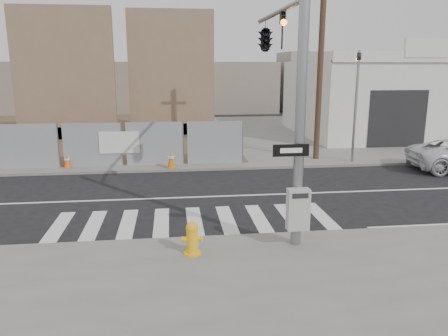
{
  "coord_description": "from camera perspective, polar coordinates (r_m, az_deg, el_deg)",
  "views": [
    {
      "loc": [
        -0.62,
        -15.1,
        4.62
      ],
      "look_at": [
        1.03,
        -1.46,
        1.4
      ],
      "focal_mm": 35.0,
      "sensor_mm": 36.0,
      "label": 1
    }
  ],
  "objects": [
    {
      "name": "sidewalk_far",
      "position": [
        29.46,
        -5.65,
        4.22
      ],
      "size": [
        50.0,
        20.0,
        0.12
      ],
      "primitive_type": "cube",
      "color": "slate",
      "rests_on": "ground"
    },
    {
      "name": "signal_pole",
      "position": [
        13.42,
        6.7,
        13.8
      ],
      "size": [
        0.96,
        5.87,
        7.0
      ],
      "color": "gray",
      "rests_on": "sidewalk_near"
    },
    {
      "name": "traffic_cone_c",
      "position": [
        20.88,
        -19.82,
        0.81
      ],
      "size": [
        0.4,
        0.4,
        0.63
      ],
      "rotation": [
        0.0,
        0.0,
        -0.27
      ],
      "color": "#FF5C0D",
      "rests_on": "sidewalk_far"
    },
    {
      "name": "ground",
      "position": [
        15.8,
        -4.38,
        -3.85
      ],
      "size": [
        100.0,
        100.0,
        0.0
      ],
      "primitive_type": "plane",
      "color": "black",
      "rests_on": "ground"
    },
    {
      "name": "utility_pole_right",
      "position": [
        21.8,
        12.54,
        14.43
      ],
      "size": [
        1.6,
        0.28,
        10.0
      ],
      "color": "#4B3423",
      "rests_on": "sidewalk_far"
    },
    {
      "name": "concrete_wall_left",
      "position": [
        28.92,
        -19.98,
        9.95
      ],
      "size": [
        6.0,
        1.3,
        8.0
      ],
      "color": "brown",
      "rests_on": "sidewalk_far"
    },
    {
      "name": "far_signal_pole",
      "position": [
        21.53,
        16.93,
        9.6
      ],
      "size": [
        0.16,
        0.2,
        5.6
      ],
      "color": "gray",
      "rests_on": "sidewalk_far"
    },
    {
      "name": "traffic_cone_d",
      "position": [
        19.75,
        -6.95,
        1.05
      ],
      "size": [
        0.42,
        0.42,
        0.78
      ],
      "rotation": [
        0.0,
        0.0,
        0.04
      ],
      "color": "orange",
      "rests_on": "sidewalk_far"
    },
    {
      "name": "auto_shop",
      "position": [
        31.71,
        20.79,
        8.58
      ],
      "size": [
        12.0,
        10.2,
        5.95
      ],
      "color": "silver",
      "rests_on": "sidewalk_far"
    },
    {
      "name": "concrete_wall_right",
      "position": [
        29.21,
        -6.8,
        10.66
      ],
      "size": [
        5.5,
        1.3,
        8.0
      ],
      "color": "brown",
      "rests_on": "sidewalk_far"
    },
    {
      "name": "fire_hydrant",
      "position": [
        10.79,
        -4.17,
        -9.13
      ],
      "size": [
        0.56,
        0.56,
        0.82
      ],
      "rotation": [
        0.0,
        0.0,
        -0.37
      ],
      "color": "yellow",
      "rests_on": "sidewalk_near"
    }
  ]
}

